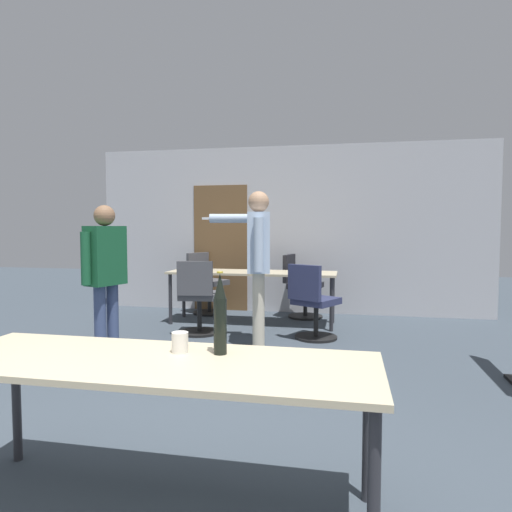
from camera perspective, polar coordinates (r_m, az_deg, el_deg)
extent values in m
cube|color=#BCBCC1|center=(7.34, 3.94, 3.30)|extent=(6.28, 0.10, 2.65)
cube|color=brown|center=(7.52, -4.46, 1.01)|extent=(0.90, 0.02, 2.05)
cube|color=#C6B793|center=(2.26, -12.58, -12.90)|extent=(2.11, 0.70, 0.03)
cylinder|color=#2D2D33|center=(1.97, 14.52, -27.37)|extent=(0.05, 0.05, 0.71)
cylinder|color=#2D2D33|center=(3.12, -27.76, -15.70)|extent=(0.05, 0.05, 0.71)
cylinder|color=#2D2D33|center=(2.49, 13.77, -20.48)|extent=(0.05, 0.05, 0.71)
cube|color=#C6B793|center=(6.43, -0.50, -2.09)|extent=(2.36, 0.65, 0.03)
cylinder|color=#2D2D33|center=(6.55, -10.65, -5.31)|extent=(0.05, 0.05, 0.71)
cylinder|color=#2D2D33|center=(6.08, 9.42, -5.99)|extent=(0.05, 0.05, 0.71)
cylinder|color=#2D2D33|center=(7.04, -9.02, -4.67)|extent=(0.05, 0.05, 0.71)
cylinder|color=#2D2D33|center=(6.61, 9.58, -5.23)|extent=(0.05, 0.05, 0.71)
cylinder|color=#3D4C75|center=(4.98, -18.89, -7.94)|extent=(0.12, 0.12, 0.77)
cylinder|color=#3D4C75|center=(5.08, -17.46, -7.67)|extent=(0.12, 0.12, 0.77)
cube|color=#195633|center=(4.94, -18.33, 0.06)|extent=(0.34, 0.44, 0.61)
sphere|color=#936B4C|center=(4.93, -18.42, 4.82)|extent=(0.21, 0.21, 0.21)
cylinder|color=#195633|center=(4.79, -20.52, -0.28)|extent=(0.09, 0.09, 0.53)
cylinder|color=#195633|center=(5.29, -18.26, 2.96)|extent=(0.53, 0.26, 0.09)
cube|color=white|center=(5.52, -20.26, 2.94)|extent=(0.13, 0.07, 0.03)
cylinder|color=beige|center=(5.16, 0.32, -6.85)|extent=(0.14, 0.14, 0.86)
cylinder|color=beige|center=(5.34, 0.33, -6.49)|extent=(0.14, 0.14, 0.86)
cube|color=silver|center=(5.17, 0.33, 1.74)|extent=(0.33, 0.48, 0.68)
sphere|color=tan|center=(5.17, 0.33, 6.80)|extent=(0.24, 0.24, 0.24)
cylinder|color=silver|center=(4.89, 0.32, 1.42)|extent=(0.11, 0.11, 0.58)
cylinder|color=silver|center=(5.45, -2.75, 4.71)|extent=(0.59, 0.22, 0.11)
cube|color=white|center=(5.48, -6.13, 4.69)|extent=(0.12, 0.06, 0.03)
cylinder|color=black|center=(6.00, -7.07, -9.42)|extent=(0.52, 0.52, 0.03)
cylinder|color=black|center=(5.96, -7.09, -7.30)|extent=(0.06, 0.06, 0.42)
cube|color=#4C4C51|center=(5.91, -7.11, -4.92)|extent=(0.51, 0.51, 0.08)
cube|color=#4C4C51|center=(5.63, -7.66, -2.79)|extent=(0.44, 0.11, 0.42)
cylinder|color=black|center=(7.32, -5.83, -7.04)|extent=(0.52, 0.52, 0.03)
cylinder|color=black|center=(7.28, -5.84, -5.28)|extent=(0.06, 0.06, 0.43)
cube|color=#4C4C51|center=(7.24, -5.86, -3.30)|extent=(0.62, 0.62, 0.08)
cube|color=#4C4C51|center=(7.40, -7.28, -1.21)|extent=(0.26, 0.41, 0.42)
cylinder|color=black|center=(5.74, 7.49, -10.02)|extent=(0.52, 0.52, 0.03)
cylinder|color=black|center=(5.70, 7.51, -7.94)|extent=(0.06, 0.06, 0.39)
cube|color=navy|center=(5.66, 7.53, -5.59)|extent=(0.62, 0.62, 0.08)
cube|color=navy|center=(5.41, 6.06, -3.33)|extent=(0.41, 0.26, 0.42)
cylinder|color=black|center=(7.01, 6.18, -7.52)|extent=(0.52, 0.52, 0.03)
cylinder|color=black|center=(6.97, 6.19, -5.70)|extent=(0.06, 0.06, 0.42)
cube|color=black|center=(6.93, 6.20, -3.66)|extent=(0.54, 0.54, 0.08)
cube|color=black|center=(6.98, 4.17, -1.53)|extent=(0.14, 0.44, 0.42)
cylinder|color=black|center=(2.28, -4.50, -8.74)|extent=(0.07, 0.07, 0.28)
cone|color=black|center=(2.24, -4.53, -3.72)|extent=(0.06, 0.06, 0.12)
cylinder|color=gold|center=(2.23, -4.54, -2.03)|extent=(0.03, 0.03, 0.01)
cylinder|color=silver|center=(2.35, -9.48, -10.60)|extent=(0.08, 0.08, 0.10)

